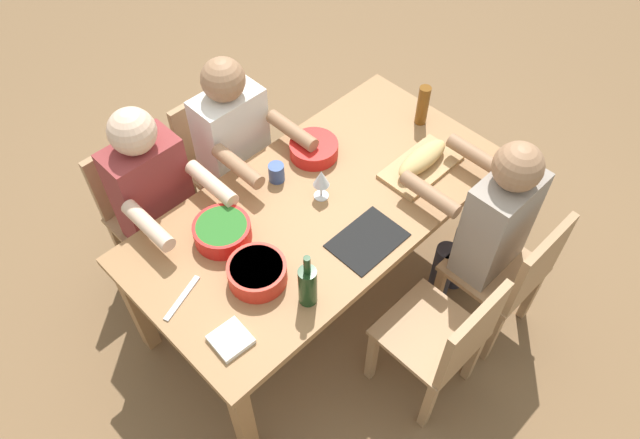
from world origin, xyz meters
TOP-DOWN VIEW (x-y plane):
  - ground_plane at (0.00, 0.00)m, footprint 8.00×8.00m
  - dining_table at (0.00, 0.00)m, footprint 1.79×0.91m
  - chair_near_right at (0.49, -0.78)m, footprint 0.40×0.40m
  - diner_near_right at (0.49, -0.59)m, footprint 0.41×0.53m
  - chair_far_left at (-0.49, 0.78)m, footprint 0.40×0.40m
  - diner_far_left at (-0.49, 0.59)m, footprint 0.41×0.53m
  - chair_far_center at (0.00, 0.78)m, footprint 0.40×0.40m
  - chair_near_center at (0.00, -0.78)m, footprint 0.40×0.40m
  - diner_near_center at (0.00, -0.59)m, footprint 0.41×0.53m
  - serving_bowl_pasta at (0.47, 0.11)m, footprint 0.25×0.25m
  - serving_bowl_salad at (-0.20, -0.25)m, footprint 0.24×0.24m
  - serving_bowl_greens at (0.44, -0.16)m, footprint 0.25×0.25m
  - cutting_board at (-0.51, 0.18)m, footprint 0.40×0.22m
  - bread_loaf at (-0.51, 0.18)m, footprint 0.32×0.11m
  - wine_bottle at (0.39, 0.33)m, footprint 0.08×0.08m
  - beer_bottle at (-0.76, -0.03)m, footprint 0.06×0.06m
  - wine_glass at (-0.04, -0.03)m, footprint 0.08×0.08m
  - placemat_far_center at (0.00, 0.29)m, footprint 0.32×0.23m
  - cup_near_center at (0.04, -0.25)m, footprint 0.07×0.07m
  - carving_knife at (0.75, -0.04)m, footprint 0.22×0.10m
  - napkin_stack at (0.73, 0.25)m, footprint 0.15×0.15m

SIDE VIEW (x-z plane):
  - ground_plane at x=0.00m, z-range 0.00..0.00m
  - chair_near_right at x=0.49m, z-range 0.06..0.91m
  - chair_far_left at x=-0.49m, z-range 0.06..0.91m
  - chair_far_center at x=0.00m, z-range 0.06..0.91m
  - chair_near_center at x=0.00m, z-range 0.06..0.91m
  - dining_table at x=0.00m, z-range 0.29..1.03m
  - diner_near_right at x=0.49m, z-range 0.10..1.30m
  - diner_far_left at x=-0.49m, z-range 0.10..1.30m
  - diner_near_center at x=0.00m, z-range 0.10..1.30m
  - placemat_far_center at x=0.00m, z-range 0.74..0.75m
  - carving_knife at x=0.75m, z-range 0.74..0.75m
  - cutting_board at x=-0.51m, z-range 0.74..0.76m
  - napkin_stack at x=0.73m, z-range 0.74..0.76m
  - serving_bowl_salad at x=-0.20m, z-range 0.75..0.82m
  - cup_near_center at x=0.04m, z-range 0.74..0.83m
  - serving_bowl_greens at x=0.44m, z-range 0.75..0.83m
  - serving_bowl_pasta at x=0.47m, z-range 0.75..0.84m
  - bread_loaf at x=-0.51m, z-range 0.76..0.85m
  - wine_bottle at x=0.39m, z-range 0.70..0.99m
  - beer_bottle at x=-0.76m, z-range 0.74..0.96m
  - wine_glass at x=-0.04m, z-range 0.77..0.94m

